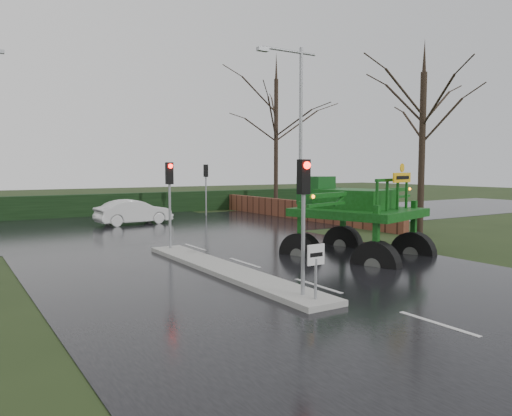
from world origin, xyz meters
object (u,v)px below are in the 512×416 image
white_sedan (134,225)px  traffic_signal_mid (170,186)px  traffic_signal_near (304,198)px  traffic_signal_far (206,178)px  keep_left_sign (316,263)px  street_light_right (296,120)px  crop_sprayer (371,205)px

white_sedan → traffic_signal_mid: bearing=164.3°
traffic_signal_near → traffic_signal_far: same height
keep_left_sign → street_light_right: size_ratio=0.14×
crop_sprayer → white_sedan: crop_sprayer is taller
traffic_signal_near → white_sedan: (1.90, 18.57, -2.59)m
traffic_signal_mid → crop_sprayer: (4.74, -6.09, -0.54)m
traffic_signal_far → crop_sprayer: (-3.06, -18.60, -0.54)m
traffic_signal_mid → street_light_right: size_ratio=0.35×
keep_left_sign → traffic_signal_mid: 9.12m
street_light_right → crop_sprayer: street_light_right is taller
traffic_signal_near → crop_sprayer: (4.74, 2.41, -0.54)m
traffic_signal_mid → white_sedan: 10.57m
street_light_right → white_sedan: 11.16m
traffic_signal_near → street_light_right: street_light_right is taller
keep_left_sign → crop_sprayer: (4.74, 2.91, 0.99)m
keep_left_sign → traffic_signal_near: traffic_signal_near is taller
keep_left_sign → street_light_right: bearing=54.9°
keep_left_sign → traffic_signal_mid: traffic_signal_mid is taller
keep_left_sign → traffic_signal_near: (0.00, 0.49, 1.53)m
traffic_signal_near → traffic_signal_mid: (0.00, 8.50, 0.00)m
crop_sprayer → street_light_right: bearing=48.4°
keep_left_sign → traffic_signal_near: size_ratio=0.38×
traffic_signal_far → street_light_right: 8.86m
traffic_signal_near → traffic_signal_far: (7.80, 21.02, 0.00)m
street_light_right → crop_sprayer: size_ratio=1.35×
street_light_right → traffic_signal_mid: bearing=-154.6°
traffic_signal_mid → white_sedan: traffic_signal_mid is taller
keep_left_sign → traffic_signal_far: bearing=70.1°
traffic_signal_near → traffic_signal_mid: bearing=90.0°
traffic_signal_mid → street_light_right: (9.49, 4.51, 3.40)m
crop_sprayer → white_sedan: (-2.84, 16.16, -2.05)m
traffic_signal_mid → traffic_signal_far: (7.80, 12.52, 0.00)m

